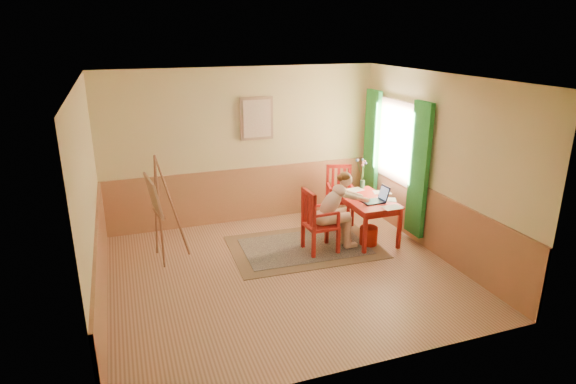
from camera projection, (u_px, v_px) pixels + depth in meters
name	position (u px, v px, depth m)	size (l,w,h in m)	color
room	(284.00, 182.00, 6.66)	(5.04, 4.54, 2.84)	tan
wainscot	(268.00, 222.00, 7.66)	(5.00, 4.50, 1.00)	#B3744B
window	(394.00, 153.00, 8.43)	(0.12, 2.01, 2.20)	white
wall_portrait	(257.00, 119.00, 8.55)	(0.60, 0.05, 0.76)	#9C755A
rug	(305.00, 247.00, 7.93)	(2.45, 1.68, 0.02)	#8C7251
table	(366.00, 203.00, 8.09)	(0.73, 1.21, 0.72)	red
chair_left	(318.00, 221.00, 7.62)	(0.50, 0.48, 1.05)	red
chair_back	(339.00, 194.00, 8.87)	(0.58, 0.59, 1.05)	red
figure	(335.00, 208.00, 7.68)	(0.95, 0.42, 1.28)	beige
laptop	(377.00, 199.00, 7.89)	(0.43, 0.27, 0.25)	#1E2338
papers	(378.00, 197.00, 8.12)	(0.72, 1.24, 0.00)	white
vase	(362.00, 175.00, 8.53)	(0.19, 0.27, 0.54)	#3F724C
wastebasket	(368.00, 236.00, 7.98)	(0.29, 0.29, 0.31)	#A0160B
easel	(156.00, 200.00, 7.19)	(0.59, 0.75, 1.68)	#90573B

